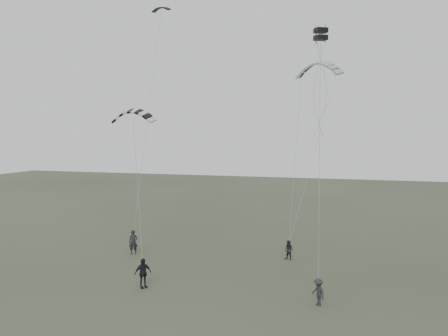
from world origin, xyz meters
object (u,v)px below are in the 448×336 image
(flyer_right, at_px, (289,250))
(kite_dark_small, at_px, (161,8))
(kite_pale_large, at_px, (318,63))
(kite_box, at_px, (321,34))
(flyer_center, at_px, (143,273))
(kite_striped, at_px, (133,111))
(flyer_far, at_px, (318,292))
(flyer_left, at_px, (133,242))

(flyer_right, relative_size, kite_dark_small, 0.86)
(kite_pale_large, height_order, kite_box, kite_pale_large)
(flyer_center, xyz_separation_m, kite_striped, (-2.49, 3.72, 10.13))
(kite_pale_large, xyz_separation_m, kite_striped, (-11.77, -10.57, -4.37))
(flyer_right, bearing_deg, flyer_far, -49.71)
(kite_pale_large, height_order, kite_striped, kite_pale_large)
(flyer_left, relative_size, kite_striped, 0.62)
(kite_box, bearing_deg, kite_pale_large, 63.81)
(flyer_left, xyz_separation_m, flyer_right, (11.96, 1.93, -0.22))
(flyer_left, relative_size, kite_pale_large, 0.46)
(flyer_right, relative_size, flyer_center, 0.80)
(flyer_center, height_order, kite_dark_small, kite_dark_small)
(flyer_left, bearing_deg, flyer_right, -14.45)
(kite_dark_small, bearing_deg, flyer_far, -25.10)
(kite_box, bearing_deg, kite_striped, 150.04)
(flyer_far, relative_size, kite_dark_small, 0.87)
(flyer_left, bearing_deg, kite_pale_large, 6.13)
(flyer_left, relative_size, flyer_far, 1.28)
(flyer_right, height_order, flyer_center, flyer_center)
(flyer_far, xyz_separation_m, kite_striped, (-13.06, 3.48, 10.30))
(kite_dark_small, bearing_deg, flyer_left, -78.25)
(flyer_center, bearing_deg, flyer_far, -49.51)
(flyer_far, bearing_deg, flyer_left, -154.56)
(flyer_left, distance_m, flyer_far, 16.06)
(flyer_center, bearing_deg, kite_striped, 73.02)
(kite_dark_small, relative_size, kite_striped, 0.55)
(kite_pale_large, relative_size, kite_striped, 1.34)
(flyer_far, xyz_separation_m, kite_dark_small, (-14.58, 11.67, 19.64))
(flyer_center, height_order, flyer_far, flyer_center)
(flyer_right, height_order, kite_pale_large, kite_pale_large)
(flyer_center, bearing_deg, kite_dark_small, 57.79)
(flyer_right, relative_size, kite_pale_large, 0.35)
(flyer_far, relative_size, kite_pale_large, 0.36)
(kite_dark_small, bearing_deg, kite_pale_large, 23.72)
(flyer_right, xyz_separation_m, kite_box, (2.41, -4.53, 14.80))
(flyer_center, height_order, kite_pale_large, kite_pale_large)
(flyer_right, distance_m, kite_pale_large, 15.85)
(flyer_right, bearing_deg, kite_pale_large, 97.10)
(flyer_far, bearing_deg, flyer_center, -129.90)
(kite_box, bearing_deg, flyer_right, 86.76)
(kite_striped, bearing_deg, flyer_right, 23.68)
(kite_dark_small, xyz_separation_m, kite_striped, (1.52, -8.20, -9.34))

